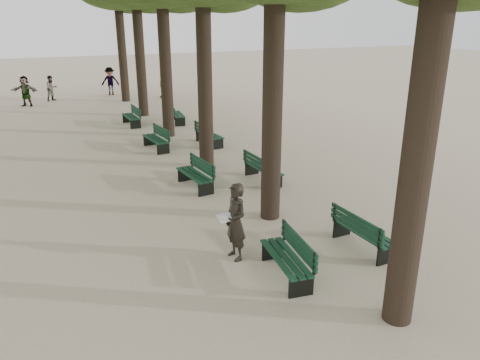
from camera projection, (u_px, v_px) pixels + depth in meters
name	position (u px, v px, depth m)	size (l,w,h in m)	color
ground	(273.00, 282.00, 9.70)	(120.00, 120.00, 0.00)	#C1AF92
bench_left_0	(286.00, 265.00, 9.83)	(0.79, 1.86, 0.92)	black
bench_left_1	(195.00, 180.00, 14.91)	(0.76, 1.85, 0.92)	black
bench_left_2	(156.00, 143.00, 19.16)	(0.77, 1.85, 0.92)	black
bench_left_3	(131.00, 120.00, 23.35)	(0.65, 1.82, 0.92)	black
bench_right_0	(363.00, 239.00, 10.99)	(0.65, 1.82, 0.92)	black
bench_right_1	(263.00, 173.00, 15.50)	(0.65, 1.82, 0.92)	black
bench_right_2	(209.00, 138.00, 19.87)	(0.74, 1.85, 0.92)	black
bench_right_3	(177.00, 118.00, 23.88)	(0.78, 1.86, 0.92)	black
man_with_map	(236.00, 222.00, 10.38)	(0.66, 0.76, 1.80)	black
pedestrian_c	(162.00, 85.00, 31.04)	(0.94, 0.32, 1.60)	#262628
pedestrian_e	(25.00, 91.00, 28.07)	(1.68, 0.36, 1.81)	#262628
pedestrian_b	(110.00, 81.00, 32.04)	(1.21, 0.37, 1.87)	#262628
pedestrian_a	(52.00, 88.00, 29.88)	(0.78, 0.32, 1.60)	#262628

